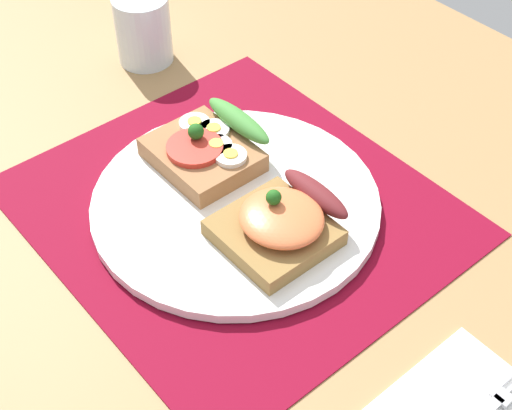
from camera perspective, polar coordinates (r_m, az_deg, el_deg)
ground_plane at (r=72.83cm, az=-1.52°, el=-1.19°), size 120.00×90.00×3.20cm
placemat at (r=71.58cm, az=-1.55°, el=-0.22°), size 38.26×34.57×0.30cm
plate at (r=71.12cm, az=-1.56°, el=0.15°), size 27.41×27.41×1.01cm
sandwich_egg_tomato at (r=74.08cm, az=-3.71°, el=4.36°), size 10.36×9.95×4.23cm
sandwich_salmon at (r=66.24cm, az=1.92°, el=-1.34°), size 9.42×10.66×4.94cm
drinking_glass at (r=90.23cm, az=-8.58°, el=13.07°), size 6.47×6.47×8.06cm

